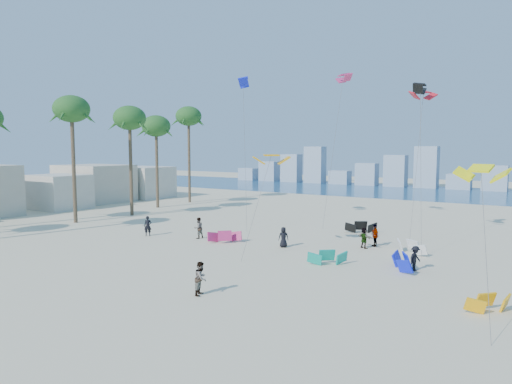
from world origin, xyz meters
The scene contains 10 objects.
ground centered at (0.00, 0.00, 0.00)m, with size 220.00×220.00×0.00m, color beige.
ocean centered at (0.00, 72.00, 0.01)m, with size 220.00×220.00×0.00m, color navy.
kitesurfer_near centered at (-7.97, 14.82, 0.91)m, with size 0.67×0.44×1.83m, color black.
kitesurfer_mid centered at (6.93, 4.41, 0.92)m, with size 0.89×0.69×1.83m, color gray.
kitesurfers_far centered at (8.73, 18.21, 0.87)m, with size 27.73×7.02×1.87m.
grounded_kites centered at (10.71, 17.94, 0.47)m, with size 23.17×19.63×1.00m.
flying_kites centered at (11.57, 21.98, 11.89)m, with size 34.14×25.50×15.86m.
palm_row centered at (-21.70, 16.13, 11.76)m, with size 9.05×44.80×15.49m.
beachfront_buildings centered at (-33.69, 20.82, 2.67)m, with size 11.50×43.00×6.00m.
distant_skyline centered at (-1.19, 82.00, 3.09)m, with size 85.00×3.00×8.40m.
Camera 1 is at (22.63, -14.35, 7.94)m, focal length 32.10 mm.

